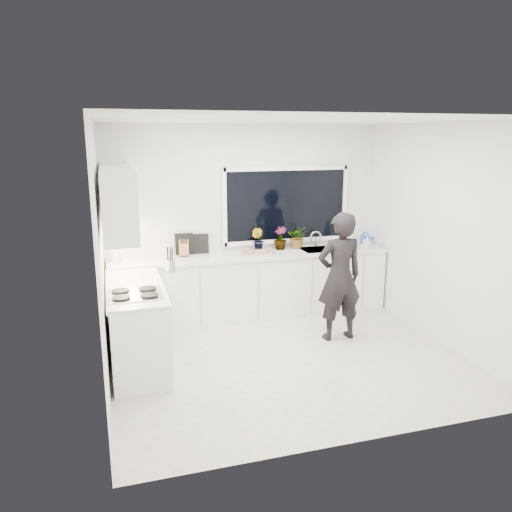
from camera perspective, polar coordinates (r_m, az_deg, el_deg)
name	(u,v)px	position (r m, az deg, el deg)	size (l,w,h in m)	color
floor	(286,358)	(6.00, 3.49, -11.53)	(4.00, 3.50, 0.02)	beige
wall_back	(246,220)	(7.21, -1.14, 4.12)	(4.00, 0.02, 2.70)	white
wall_left	(100,257)	(5.24, -17.43, -0.15)	(0.02, 3.50, 2.70)	white
wall_right	(442,235)	(6.53, 20.51, 2.25)	(0.02, 3.50, 2.70)	white
ceiling	(290,119)	(5.44, 3.92, 15.39)	(4.00, 3.50, 0.02)	white
window	(286,205)	(7.33, 3.47, 5.84)	(1.80, 0.02, 1.00)	black
base_cabinets_back	(252,286)	(7.13, -0.44, -3.50)	(3.92, 0.58, 0.88)	white
base_cabinets_left	(137,326)	(5.84, -13.41, -7.83)	(0.58, 1.60, 0.88)	white
countertop_back	(252,255)	(7.00, -0.43, 0.07)	(3.94, 0.62, 0.04)	silver
countertop_left	(135,287)	(5.69, -13.66, -3.52)	(0.62, 1.60, 0.04)	silver
upper_cabinets	(117,199)	(5.84, -15.56, 6.34)	(0.34, 2.10, 0.70)	white
sink	(321,252)	(7.37, 7.42, 0.41)	(0.58, 0.42, 0.14)	silver
faucet	(316,239)	(7.51, 6.84, 1.93)	(0.03, 0.03, 0.22)	silver
stovetop	(135,294)	(5.35, -13.68, -4.24)	(0.56, 0.48, 0.03)	black
person	(340,277)	(6.33, 9.53, -2.36)	(0.60, 0.39, 1.64)	black
pizza_tray	(258,253)	(6.99, 0.22, 0.36)	(0.44, 0.32, 0.03)	silver
pizza	(258,252)	(6.99, 0.22, 0.49)	(0.40, 0.29, 0.01)	red
watering_can	(365,239)	(7.84, 12.33, 1.86)	(0.14, 0.14, 0.13)	blue
paper_towel_roll	(115,252)	(6.81, -15.82, 0.47)	(0.11, 0.11, 0.26)	white
knife_block	(184,248)	(6.92, -8.24, 0.88)	(0.13, 0.10, 0.22)	brown
utensil_crock	(170,266)	(6.13, -9.78, -1.13)	(0.13, 0.13, 0.16)	silver
picture_frame_large	(201,244)	(7.05, -6.31, 1.42)	(0.22, 0.02, 0.28)	black
picture_frame_small	(184,244)	(7.01, -8.21, 1.38)	(0.25, 0.02, 0.30)	black
herb_plants	(286,238)	(7.29, 3.46, 2.08)	(0.91, 0.35, 0.33)	#26662D
soap_bottles	(355,240)	(7.40, 11.25, 1.86)	(0.39, 0.15, 0.32)	#D8BF66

